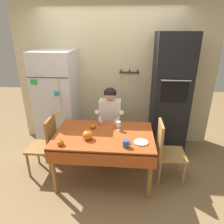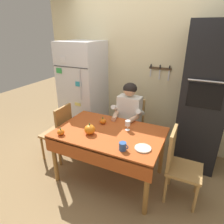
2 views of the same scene
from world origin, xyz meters
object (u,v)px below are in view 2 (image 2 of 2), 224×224
object	(u,v)px
wall_oven	(203,100)
pumpkin_large	(90,129)
chair_left_side	(60,131)
chair_right_side	(179,163)
pumpkin_medium	(61,132)
refrigerator	(84,92)
coffee_mug	(123,146)
chair_behind_person	(131,124)
seated_person	(128,116)
pumpkin_small	(103,121)
dining_table	(109,138)
serving_tray	(143,148)
wine_glass	(128,124)

from	to	relation	value
wall_oven	pumpkin_large	bearing A→B (deg)	-139.68
chair_left_side	chair_right_side	xyz separation A→B (m)	(1.80, -0.02, 0.00)
chair_right_side	pumpkin_medium	xyz separation A→B (m)	(-1.42, -0.39, 0.27)
refrigerator	coffee_mug	distance (m)	1.73
chair_behind_person	seated_person	bearing A→B (deg)	-90.00
refrigerator	seated_person	world-z (taller)	refrigerator
pumpkin_large	refrigerator	bearing A→B (deg)	126.23
chair_right_side	pumpkin_small	size ratio (longest dim) A/B	9.40
dining_table	pumpkin_large	xyz separation A→B (m)	(-0.20, -0.14, 0.15)
coffee_mug	chair_left_side	bearing A→B (deg)	162.93
chair_behind_person	serving_tray	world-z (taller)	chair_behind_person
chair_left_side	pumpkin_large	bearing A→B (deg)	-17.53
wall_oven	wine_glass	xyz separation A→B (m)	(-0.85, -0.76, -0.21)
pumpkin_large	pumpkin_small	xyz separation A→B (m)	(0.02, 0.33, -0.02)
serving_tray	dining_table	bearing A→B (deg)	161.24
refrigerator	wall_oven	xyz separation A→B (m)	(2.00, 0.04, 0.15)
chair_left_side	dining_table	bearing A→B (deg)	-5.20
chair_behind_person	chair_right_side	bearing A→B (deg)	-39.97
dining_table	serving_tray	distance (m)	0.55
refrigerator	wine_glass	bearing A→B (deg)	-32.11
wall_oven	chair_left_side	xyz separation A→B (m)	(-1.95, -0.84, -0.54)
wall_oven	serving_tray	distance (m)	1.26
coffee_mug	pumpkin_large	distance (m)	0.54
chair_behind_person	wine_glass	bearing A→B (deg)	-75.07
dining_table	chair_left_side	size ratio (longest dim) A/B	1.51
pumpkin_medium	chair_left_side	bearing A→B (deg)	133.41
serving_tray	chair_right_side	bearing A→B (deg)	31.84
wall_oven	seated_person	distance (m)	1.11
wall_oven	chair_right_side	distance (m)	1.03
wine_glass	pumpkin_medium	world-z (taller)	wine_glass
refrigerator	wine_glass	world-z (taller)	refrigerator
seated_person	dining_table	bearing A→B (deg)	-92.92
coffee_mug	pumpkin_medium	size ratio (longest dim) A/B	1.13
pumpkin_large	wine_glass	bearing A→B (deg)	36.99
refrigerator	wall_oven	world-z (taller)	wall_oven
coffee_mug	pumpkin_small	size ratio (longest dim) A/B	1.12
wine_glass	coffee_mug	bearing A→B (deg)	-75.25
wall_oven	serving_tray	bearing A→B (deg)	-115.93
serving_tray	seated_person	bearing A→B (deg)	121.91
seated_person	coffee_mug	world-z (taller)	seated_person
refrigerator	coffee_mug	size ratio (longest dim) A/B	16.27
chair_behind_person	seated_person	size ratio (longest dim) A/B	0.75
chair_right_side	coffee_mug	xyz separation A→B (m)	(-0.58, -0.36, 0.28)
wine_glass	pumpkin_small	distance (m)	0.39
chair_behind_person	coffee_mug	distance (m)	1.16
wall_oven	dining_table	distance (m)	1.45
pumpkin_small	chair_left_side	bearing A→B (deg)	-171.53
wall_oven	pumpkin_small	xyz separation A→B (m)	(-1.24, -0.73, -0.27)
chair_behind_person	coffee_mug	bearing A→B (deg)	-75.15
dining_table	pumpkin_medium	bearing A→B (deg)	-148.15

